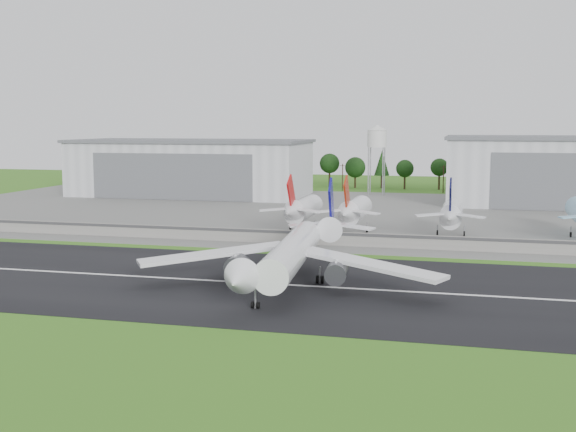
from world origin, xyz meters
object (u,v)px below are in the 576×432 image
(main_airliner, at_px, (291,260))
(parked_jet_red_b, at_px, (354,210))
(parked_jet_navy, at_px, (451,214))
(parked_jet_red_a, at_px, (301,209))

(main_airliner, relative_size, parked_jet_red_b, 1.89)
(parked_jet_red_b, height_order, parked_jet_navy, parked_jet_red_b)
(parked_jet_red_b, bearing_deg, parked_jet_red_a, -179.98)
(main_airliner, height_order, parked_jet_red_b, main_airliner)
(parked_jet_red_a, height_order, parked_jet_red_b, parked_jet_red_b)
(parked_jet_red_b, relative_size, parked_jet_navy, 1.00)
(main_airliner, xyz_separation_m, parked_jet_navy, (26.84, 66.99, 1.23))
(parked_jet_navy, bearing_deg, parked_jet_red_a, 179.98)
(parked_jet_navy, bearing_deg, main_airliner, -111.84)
(main_airliner, xyz_separation_m, parked_jet_red_b, (0.92, 67.01, 1.37))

